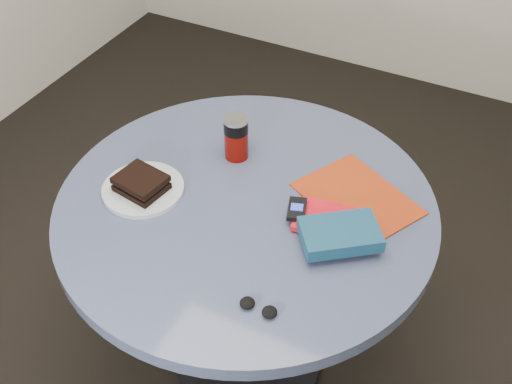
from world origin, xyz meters
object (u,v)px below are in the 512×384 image
at_px(table, 246,245).
at_px(soda_can, 236,138).
at_px(mp3_player, 297,209).
at_px(plate, 143,189).
at_px(magazine, 357,199).
at_px(sandwich, 141,183).
at_px(red_book, 332,221).
at_px(headphones, 258,307).
at_px(pepper_grinder, 235,137).
at_px(novel, 340,234).

bearing_deg(table, soda_can, 125.11).
relative_size(table, mp3_player, 11.17).
distance_m(plate, mp3_player, 0.42).
distance_m(soda_can, magazine, 0.37).
distance_m(sandwich, soda_can, 0.29).
xyz_separation_m(red_book, headphones, (-0.04, -0.32, -0.00)).
height_order(sandwich, pepper_grinder, pepper_grinder).
relative_size(table, pepper_grinder, 11.05).
distance_m(soda_can, headphones, 0.55).
bearing_deg(plate, table, 17.50).
distance_m(soda_can, pepper_grinder, 0.03).
height_order(plate, pepper_grinder, pepper_grinder).
relative_size(table, plate, 4.60).
bearing_deg(plate, magazine, 23.57).
bearing_deg(headphones, novel, 71.75).
xyz_separation_m(pepper_grinder, novel, (0.40, -0.21, -0.01)).
xyz_separation_m(red_book, novel, (0.04, -0.06, 0.03)).
distance_m(sandwich, mp3_player, 0.41).
bearing_deg(magazine, table, -122.69).
bearing_deg(novel, soda_can, 116.64).
xyz_separation_m(table, pepper_grinder, (-0.13, 0.18, 0.21)).
distance_m(plate, magazine, 0.57).
distance_m(red_book, headphones, 0.32).
height_order(sandwich, headphones, sandwich).
relative_size(sandwich, novel, 0.73).
bearing_deg(soda_can, red_book, -21.42).
height_order(sandwich, soda_can, soda_can).
relative_size(soda_can, red_book, 0.71).
relative_size(plate, soda_can, 1.69).
xyz_separation_m(plate, magazine, (0.52, 0.23, -0.00)).
bearing_deg(novel, pepper_grinder, 114.96).
relative_size(novel, mp3_player, 2.09).
height_order(table, magazine, magazine).
bearing_deg(soda_can, mp3_player, -30.39).
relative_size(table, soda_can, 7.79).
bearing_deg(red_book, novel, -61.13).
height_order(table, red_book, red_book).
xyz_separation_m(sandwich, novel, (0.53, 0.06, 0.00)).
distance_m(table, sandwich, 0.34).
bearing_deg(magazine, novel, -56.40).
xyz_separation_m(magazine, red_book, (-0.03, -0.12, 0.01)).
distance_m(novel, headphones, 0.28).
bearing_deg(pepper_grinder, table, -55.08).
bearing_deg(mp3_player, table, -175.03).
relative_size(mp3_player, headphones, 0.99).
bearing_deg(headphones, magazine, 80.98).
xyz_separation_m(table, soda_can, (-0.11, 0.16, 0.23)).
height_order(table, pepper_grinder, pepper_grinder).
xyz_separation_m(plate, mp3_player, (0.40, 0.10, 0.02)).
distance_m(pepper_grinder, red_book, 0.39).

